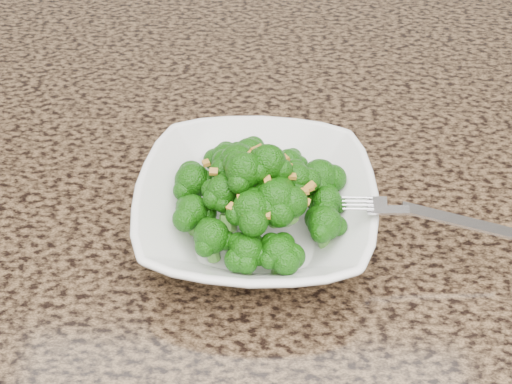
# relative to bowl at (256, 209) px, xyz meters

# --- Properties ---
(cabinet) EXTENTS (1.55, 0.95, 0.87)m
(cabinet) POSITION_rel_bowl_xyz_m (-0.09, 0.11, -0.49)
(cabinet) COLOR #352015
(cabinet) RESTS_ON ground
(granite_counter) EXTENTS (1.64, 1.04, 0.03)m
(granite_counter) POSITION_rel_bowl_xyz_m (-0.09, 0.11, -0.04)
(granite_counter) COLOR brown
(granite_counter) RESTS_ON cabinet
(bowl) EXTENTS (0.23, 0.23, 0.06)m
(bowl) POSITION_rel_bowl_xyz_m (0.00, 0.00, 0.00)
(bowl) COLOR white
(bowl) RESTS_ON granite_counter
(broccoli_pile) EXTENTS (0.20, 0.20, 0.06)m
(broccoli_pile) POSITION_rel_bowl_xyz_m (0.00, 0.00, 0.06)
(broccoli_pile) COLOR #16580A
(broccoli_pile) RESTS_ON bowl
(garlic_topping) EXTENTS (0.12, 0.12, 0.01)m
(garlic_topping) POSITION_rel_bowl_xyz_m (0.00, 0.00, 0.09)
(garlic_topping) COLOR #B7852C
(garlic_topping) RESTS_ON broccoli_pile
(fork) EXTENTS (0.17, 0.04, 0.01)m
(fork) POSITION_rel_bowl_xyz_m (0.13, -0.03, 0.03)
(fork) COLOR silver
(fork) RESTS_ON bowl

